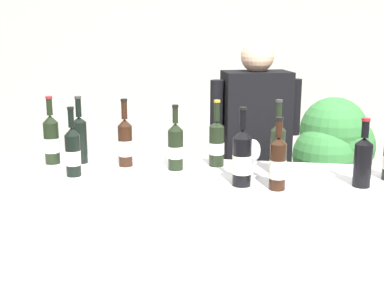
{
  "coord_description": "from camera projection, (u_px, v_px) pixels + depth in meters",
  "views": [
    {
      "loc": [
        0.34,
        -2.3,
        1.71
      ],
      "look_at": [
        -0.01,
        0.0,
        1.17
      ],
      "focal_mm": 47.1,
      "sensor_mm": 36.0,
      "label": 1
    }
  ],
  "objects": [
    {
      "name": "wine_bottle_8",
      "position": [
        363.0,
        160.0,
        2.21
      ],
      "size": [
        0.08,
        0.08,
        0.31
      ],
      "color": "black",
      "rests_on": "counter"
    },
    {
      "name": "wine_bottle_3",
      "position": [
        217.0,
        143.0,
        2.54
      ],
      "size": [
        0.08,
        0.08,
        0.34
      ],
      "color": "black",
      "rests_on": "counter"
    },
    {
      "name": "potted_shrub",
      "position": [
        334.0,
        158.0,
        3.49
      ],
      "size": [
        0.59,
        0.65,
        1.24
      ],
      "color": "brown",
      "rests_on": "ground_plane"
    },
    {
      "name": "wine_bottle_5",
      "position": [
        125.0,
        142.0,
        2.54
      ],
      "size": [
        0.07,
        0.07,
        0.34
      ],
      "color": "black",
      "rests_on": "counter"
    },
    {
      "name": "wine_bottle_7",
      "position": [
        175.0,
        146.0,
        2.48
      ],
      "size": [
        0.08,
        0.08,
        0.32
      ],
      "color": "black",
      "rests_on": "counter"
    },
    {
      "name": "wine_bottle_0",
      "position": [
        80.0,
        138.0,
        2.6
      ],
      "size": [
        0.07,
        0.07,
        0.35
      ],
      "color": "black",
      "rests_on": "counter"
    },
    {
      "name": "wine_bottle_1",
      "position": [
        278.0,
        163.0,
        2.17
      ],
      "size": [
        0.07,
        0.07,
        0.32
      ],
      "color": "black",
      "rests_on": "counter"
    },
    {
      "name": "wine_glass",
      "position": [
        253.0,
        152.0,
        2.33
      ],
      "size": [
        0.07,
        0.07,
        0.19
      ],
      "color": "silver",
      "rests_on": "counter"
    },
    {
      "name": "wine_bottle_10",
      "position": [
        73.0,
        151.0,
        2.37
      ],
      "size": [
        0.07,
        0.07,
        0.33
      ],
      "color": "black",
      "rests_on": "counter"
    },
    {
      "name": "counter",
      "position": [
        195.0,
        271.0,
        2.53
      ],
      "size": [
        2.16,
        0.6,
        1.02
      ],
      "primitive_type": "cube",
      "color": "white",
      "rests_on": "ground_plane"
    },
    {
      "name": "wall_back",
      "position": [
        234.0,
        60.0,
        4.83
      ],
      "size": [
        8.0,
        0.1,
        2.8
      ],
      "primitive_type": "cube",
      "color": "beige",
      "rests_on": "ground_plane"
    },
    {
      "name": "wine_bottle_2",
      "position": [
        242.0,
        158.0,
        2.22
      ],
      "size": [
        0.09,
        0.09,
        0.35
      ],
      "color": "black",
      "rests_on": "counter"
    },
    {
      "name": "person_server",
      "position": [
        254.0,
        180.0,
        3.05
      ],
      "size": [
        0.52,
        0.34,
        1.64
      ],
      "color": "black",
      "rests_on": "ground_plane"
    },
    {
      "name": "wine_bottle_4",
      "position": [
        277.0,
        146.0,
        2.4
      ],
      "size": [
        0.07,
        0.07,
        0.36
      ],
      "color": "black",
      "rests_on": "counter"
    },
    {
      "name": "wine_bottle_6",
      "position": [
        51.0,
        139.0,
        2.59
      ],
      "size": [
        0.08,
        0.08,
        0.35
      ],
      "color": "black",
      "rests_on": "counter"
    }
  ]
}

